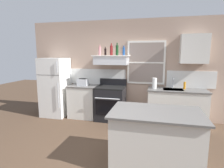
{
  "coord_description": "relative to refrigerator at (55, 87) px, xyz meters",
  "views": [
    {
      "loc": [
        0.92,
        -2.79,
        1.78
      ],
      "look_at": [
        -0.05,
        1.2,
        1.1
      ],
      "focal_mm": 29.13,
      "sensor_mm": 36.0,
      "label": 1
    }
  ],
  "objects": [
    {
      "name": "counter_left_of_stove",
      "position": [
        0.85,
        0.06,
        -0.38
      ],
      "size": [
        0.79,
        0.63,
        0.91
      ],
      "color": "silver",
      "rests_on": "ground_plane"
    },
    {
      "name": "bottle_balsamic_dark",
      "position": [
        1.48,
        0.11,
        1.01
      ],
      "size": [
        0.06,
        0.06,
        0.22
      ],
      "color": "black",
      "rests_on": "range_hood_shelf"
    },
    {
      "name": "bottle_rose_pink",
      "position": [
        1.33,
        0.1,
        1.03
      ],
      "size": [
        0.07,
        0.07,
        0.27
      ],
      "color": "#C67F84",
      "rests_on": "range_hood_shelf"
    },
    {
      "name": "sink_faucet",
      "position": [
        3.25,
        0.16,
        0.25
      ],
      "size": [
        0.03,
        0.17,
        0.28
      ],
      "color": "silver",
      "rests_on": "counter_right_with_sink"
    },
    {
      "name": "back_wall",
      "position": [
        1.93,
        0.39,
        0.52
      ],
      "size": [
        5.4,
        0.11,
        2.7
      ],
      "color": "tan",
      "rests_on": "ground_plane"
    },
    {
      "name": "stove_range",
      "position": [
        1.65,
        0.02,
        -0.37
      ],
      "size": [
        0.76,
        0.69,
        1.09
      ],
      "color": "black",
      "rests_on": "ground_plane"
    },
    {
      "name": "range_hood_shelf",
      "position": [
        1.65,
        0.12,
        0.79
      ],
      "size": [
        0.96,
        0.52,
        0.24
      ],
      "color": "silver"
    },
    {
      "name": "kitchen_island",
      "position": [
        2.85,
        -1.86,
        -0.38
      ],
      "size": [
        1.4,
        0.9,
        0.91
      ],
      "color": "silver",
      "rests_on": "ground_plane"
    },
    {
      "name": "bottle_blue_liqueur",
      "position": [
        1.97,
        0.17,
        1.02
      ],
      "size": [
        0.07,
        0.07,
        0.25
      ],
      "color": "#1E478C",
      "rests_on": "range_hood_shelf"
    },
    {
      "name": "upper_cabinet_right",
      "position": [
        3.7,
        0.2,
        1.07
      ],
      "size": [
        0.64,
        0.32,
        0.7
      ],
      "color": "silver"
    },
    {
      "name": "bottle_dark_green_wine",
      "position": [
        1.81,
        0.08,
        1.05
      ],
      "size": [
        0.07,
        0.07,
        0.32
      ],
      "color": "#143819",
      "rests_on": "range_hood_shelf"
    },
    {
      "name": "bottle_red_label_wine",
      "position": [
        1.66,
        0.07,
        1.04
      ],
      "size": [
        0.07,
        0.07,
        0.31
      ],
      "color": "maroon",
      "rests_on": "range_hood_shelf"
    },
    {
      "name": "refrigerator",
      "position": [
        0.0,
        0.0,
        0.0
      ],
      "size": [
        0.7,
        0.72,
        1.67
      ],
      "color": "white",
      "rests_on": "ground_plane"
    },
    {
      "name": "ground_plane",
      "position": [
        1.9,
        -1.84,
        -0.83
      ],
      "size": [
        16.0,
        16.0,
        0.0
      ],
      "primitive_type": "plane",
      "color": "#4C3828"
    },
    {
      "name": "dish_soap_bottle",
      "position": [
        3.53,
        0.16,
        0.17
      ],
      "size": [
        0.06,
        0.06,
        0.18
      ],
      "primitive_type": "cylinder",
      "color": "orange",
      "rests_on": "counter_right_with_sink"
    },
    {
      "name": "counter_right_with_sink",
      "position": [
        3.35,
        0.06,
        -0.38
      ],
      "size": [
        1.43,
        0.63,
        0.91
      ],
      "color": "silver",
      "rests_on": "ground_plane"
    },
    {
      "name": "toaster",
      "position": [
        0.85,
        0.02,
        0.18
      ],
      "size": [
        0.3,
        0.2,
        0.19
      ],
      "color": "silver",
      "rests_on": "counter_left_of_stove"
    },
    {
      "name": "paper_towel_roll",
      "position": [
        2.79,
        0.06,
        0.21
      ],
      "size": [
        0.11,
        0.11,
        0.27
      ],
      "primitive_type": "cylinder",
      "color": "white",
      "rests_on": "counter_right_with_sink"
    }
  ]
}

